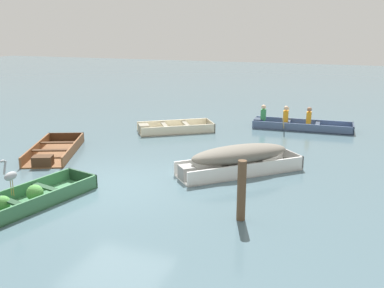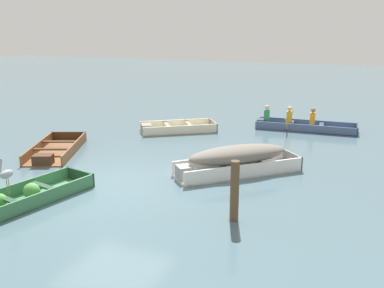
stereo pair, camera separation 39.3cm
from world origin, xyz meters
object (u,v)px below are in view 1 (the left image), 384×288
(skiff_white_mid_moored, at_px, (239,157))
(mooring_post, at_px, (242,191))
(skiff_cream_far_moored, at_px, (172,129))
(dinghy_green_foreground, at_px, (24,201))
(skiff_wooden_brown_near_moored, at_px, (54,152))
(rowboat_slate_blue_with_crew, at_px, (296,124))
(heron_on_dinghy, at_px, (10,175))

(skiff_white_mid_moored, distance_m, mooring_post, 2.96)
(mooring_post, bearing_deg, skiff_cream_far_moored, 123.29)
(dinghy_green_foreground, bearing_deg, skiff_cream_far_moored, 87.82)
(skiff_wooden_brown_near_moored, xyz_separation_m, rowboat_slate_blue_with_crew, (6.57, 6.30, 0.08))
(dinghy_green_foreground, height_order, mooring_post, mooring_post)
(skiff_cream_far_moored, distance_m, rowboat_slate_blue_with_crew, 4.85)
(skiff_wooden_brown_near_moored, relative_size, mooring_post, 2.52)
(skiff_cream_far_moored, height_order, rowboat_slate_blue_with_crew, rowboat_slate_blue_with_crew)
(skiff_wooden_brown_near_moored, relative_size, heron_on_dinghy, 3.83)
(dinghy_green_foreground, height_order, skiff_cream_far_moored, dinghy_green_foreground)
(dinghy_green_foreground, xyz_separation_m, skiff_cream_far_moored, (0.29, 7.67, -0.03))
(skiff_wooden_brown_near_moored, relative_size, rowboat_slate_blue_with_crew, 0.84)
(dinghy_green_foreground, relative_size, skiff_cream_far_moored, 1.12)
(skiff_wooden_brown_near_moored, relative_size, skiff_white_mid_moored, 1.01)
(skiff_wooden_brown_near_moored, height_order, mooring_post, mooring_post)
(skiff_cream_far_moored, distance_m, heron_on_dinghy, 8.11)
(skiff_wooden_brown_near_moored, height_order, rowboat_slate_blue_with_crew, rowboat_slate_blue_with_crew)
(skiff_cream_far_moored, bearing_deg, skiff_white_mid_moored, -46.62)
(skiff_wooden_brown_near_moored, relative_size, skiff_cream_far_moored, 1.09)
(skiff_wooden_brown_near_moored, xyz_separation_m, heron_on_dinghy, (2.02, -3.92, 0.78))
(skiff_white_mid_moored, bearing_deg, skiff_cream_far_moored, 133.38)
(skiff_cream_far_moored, bearing_deg, heron_on_dinghy, -91.42)
(rowboat_slate_blue_with_crew, height_order, heron_on_dinghy, heron_on_dinghy)
(skiff_wooden_brown_near_moored, height_order, skiff_cream_far_moored, skiff_cream_far_moored)
(skiff_cream_far_moored, xyz_separation_m, mooring_post, (4.36, -6.63, 0.53))
(skiff_wooden_brown_near_moored, bearing_deg, mooring_post, -20.66)
(dinghy_green_foreground, distance_m, mooring_post, 4.79)
(rowboat_slate_blue_with_crew, distance_m, mooring_post, 8.79)
(skiff_wooden_brown_near_moored, bearing_deg, skiff_white_mid_moored, 3.60)
(skiff_white_mid_moored, relative_size, mooring_post, 2.50)
(skiff_white_mid_moored, height_order, heron_on_dinghy, heron_on_dinghy)
(mooring_post, bearing_deg, skiff_white_mid_moored, 105.26)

